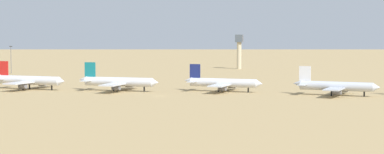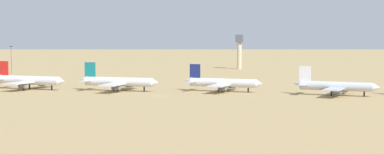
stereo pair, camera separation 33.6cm
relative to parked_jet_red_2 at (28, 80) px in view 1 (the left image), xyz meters
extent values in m
plane|color=tan|center=(66.78, -18.13, -4.14)|extent=(4000.00, 4000.00, 0.00)
pyramid|color=gray|center=(-426.85, 920.96, 41.10)|extent=(244.51, 195.29, 90.47)
pyramid|color=gray|center=(118.18, 1152.07, 52.88)|extent=(307.30, 284.49, 114.04)
cylinder|color=silver|center=(0.38, -0.06, 0.04)|extent=(32.04, 9.04, 3.98)
cone|color=silver|center=(17.45, -2.84, 0.04)|extent=(3.55, 4.21, 3.78)
cube|color=red|center=(-13.36, 2.18, 5.26)|extent=(5.18, 1.32, 6.46)
cube|color=silver|center=(-12.72, 6.10, 0.44)|extent=(4.23, 7.18, 0.36)
cube|color=silver|center=(1.36, -0.22, -0.56)|extent=(11.79, 32.49, 0.56)
cylinder|color=slate|center=(3.54, 6.98, -1.95)|extent=(3.88, 2.73, 2.19)
cylinder|color=slate|center=(1.14, -7.74, -1.95)|extent=(3.88, 2.73, 2.19)
cylinder|color=black|center=(12.31, -2.01, -3.04)|extent=(0.70, 0.70, 2.19)
cylinder|color=black|center=(-0.71, 2.53, -3.04)|extent=(0.70, 0.70, 2.19)
cylinder|color=black|center=(-1.48, -2.18, -3.04)|extent=(0.70, 0.70, 2.19)
cylinder|color=silver|center=(42.93, 0.55, 0.01)|extent=(31.80, 6.53, 3.95)
cone|color=silver|center=(60.04, -0.86, 0.01)|extent=(3.26, 3.98, 3.75)
cone|color=silver|center=(25.81, 1.95, 0.60)|extent=(4.21, 3.67, 3.36)
cube|color=#14727A|center=(29.15, 1.68, 5.19)|extent=(5.16, 0.91, 6.42)
cube|color=silver|center=(29.48, 5.61, 0.40)|extent=(3.70, 6.95, 0.36)
cube|color=silver|center=(28.83, -2.25, 0.40)|extent=(3.70, 6.95, 0.36)
cube|color=silver|center=(43.91, 0.47, -0.59)|extent=(9.28, 32.03, 0.55)
cylinder|color=slate|center=(45.50, 7.76, -1.97)|extent=(3.72, 2.46, 2.17)
cylinder|color=slate|center=(44.29, -6.99, -1.97)|extent=(3.72, 2.46, 2.17)
cylinder|color=black|center=(54.89, -0.44, -3.05)|extent=(0.69, 0.69, 2.17)
cylinder|color=black|center=(41.64, 3.03, -3.05)|extent=(0.69, 0.69, 2.17)
cylinder|color=black|center=(41.26, -1.69, -3.05)|extent=(0.69, 0.69, 2.17)
cylinder|color=silver|center=(88.33, 7.61, -0.22)|extent=(30.12, 7.84, 3.74)
cone|color=silver|center=(104.42, 5.36, -0.22)|extent=(3.27, 3.90, 3.55)
cone|color=silver|center=(72.23, 9.87, 0.34)|extent=(4.14, 3.66, 3.18)
cube|color=navy|center=(75.38, 9.43, 4.69)|extent=(4.87, 1.14, 6.07)
cube|color=silver|center=(75.90, 13.13, 0.16)|extent=(3.84, 6.70, 0.34)
cube|color=silver|center=(74.86, 5.73, 0.16)|extent=(3.84, 6.70, 0.34)
cube|color=silver|center=(89.25, 7.49, -0.78)|extent=(10.43, 30.48, 0.52)
cylinder|color=slate|center=(91.15, 14.29, -2.08)|extent=(3.61, 2.50, 2.05)
cylinder|color=slate|center=(89.21, 0.42, -2.08)|extent=(3.61, 2.50, 2.05)
cylinder|color=black|center=(99.58, 6.04, -3.11)|extent=(0.65, 0.65, 2.05)
cylinder|color=black|center=(87.25, 10.03, -3.11)|extent=(0.65, 0.65, 2.05)
cylinder|color=black|center=(86.63, 5.59, -3.11)|extent=(0.65, 0.65, 2.05)
cylinder|color=silver|center=(136.57, -0.23, -0.22)|extent=(29.97, 9.55, 3.73)
cone|color=silver|center=(152.46, -3.44, -0.22)|extent=(3.44, 4.02, 3.54)
cone|color=silver|center=(120.67, 2.97, 0.34)|extent=(4.28, 3.84, 3.17)
cube|color=white|center=(123.77, 2.35, 4.67)|extent=(4.84, 1.42, 6.06)
cube|color=silver|center=(124.51, 6.00, 0.15)|extent=(4.18, 6.80, 0.34)
cube|color=silver|center=(123.04, -1.31, 0.15)|extent=(4.18, 6.80, 0.34)
cube|color=silver|center=(137.48, -0.42, -0.78)|extent=(12.11, 30.49, 0.52)
cylinder|color=slate|center=(139.77, 6.25, -2.09)|extent=(3.69, 2.67, 2.05)
cylinder|color=slate|center=(137.01, -7.45, -2.09)|extent=(3.69, 2.67, 2.05)
cylinder|color=black|center=(147.68, -2.47, -3.11)|extent=(0.65, 0.65, 2.05)
cylinder|color=black|center=(135.64, 2.24, -3.11)|extent=(0.65, 0.65, 2.05)
cylinder|color=black|center=(134.75, -2.15, -3.11)|extent=(0.65, 0.65, 2.05)
cylinder|color=#C6B793|center=(68.16, 187.51, 5.28)|extent=(3.20, 3.20, 18.83)
cube|color=#4C5660|center=(68.16, 187.51, 17.35)|extent=(5.20, 5.20, 5.31)
cylinder|color=#59595E|center=(-63.99, 106.20, 4.21)|extent=(0.36, 0.36, 16.71)
cube|color=#333333|center=(-63.99, 106.20, 12.82)|extent=(1.80, 0.50, 0.50)
camera|label=1|loc=(138.80, -280.63, 21.93)|focal=63.03mm
camera|label=2|loc=(139.13, -280.56, 21.93)|focal=63.03mm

